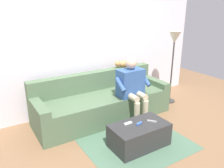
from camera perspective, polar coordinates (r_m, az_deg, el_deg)
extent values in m
plane|color=#846042|center=(3.82, 3.18, -12.37)|extent=(8.00, 8.00, 0.00)
cube|color=silver|center=(4.42, -6.22, 10.00)|extent=(5.19, 0.06, 2.60)
cube|color=#516B4C|center=(4.15, -1.52, -6.00)|extent=(2.16, 0.67, 0.46)
cube|color=#516B4C|center=(4.43, -4.32, -1.97)|extent=(2.49, 0.17, 0.81)
cube|color=#516B4C|center=(4.78, 10.62, -2.20)|extent=(0.16, 0.67, 0.57)
cube|color=#516B4C|center=(3.74, -17.29, -8.97)|extent=(0.16, 0.67, 0.57)
cube|color=#2D2D2D|center=(3.48, 6.75, -12.51)|extent=(0.85, 0.49, 0.35)
cube|color=#335693|center=(4.02, 4.62, 0.31)|extent=(0.45, 0.27, 0.48)
sphere|color=beige|center=(3.91, 4.76, 5.32)|extent=(0.20, 0.20, 0.20)
cylinder|color=#C6B793|center=(4.01, 6.94, -2.64)|extent=(0.11, 0.32, 0.11)
cylinder|color=#C6B793|center=(3.91, 4.87, -3.16)|extent=(0.11, 0.32, 0.11)
cylinder|color=#C6B793|center=(4.01, 8.22, -7.13)|extent=(0.10, 0.10, 0.46)
cylinder|color=#C6B793|center=(3.91, 6.17, -7.78)|extent=(0.10, 0.10, 0.46)
cylinder|color=#335693|center=(4.10, 8.27, 1.10)|extent=(0.08, 0.27, 0.22)
cylinder|color=#335693|center=(3.80, 2.12, -0.19)|extent=(0.08, 0.27, 0.22)
ellipsoid|color=#B7844C|center=(4.63, 3.23, 5.13)|extent=(0.30, 0.14, 0.14)
sphere|color=#B7844C|center=(4.53, 1.43, 5.07)|extent=(0.12, 0.12, 0.12)
cone|color=#B7844C|center=(4.55, 1.30, 5.72)|extent=(0.04, 0.04, 0.03)
cone|color=#B7844C|center=(4.50, 1.70, 5.57)|extent=(0.04, 0.04, 0.03)
cylinder|color=#B7844C|center=(4.76, 5.30, 5.12)|extent=(0.18, 0.03, 0.03)
cube|color=#3860B7|center=(3.39, 6.82, -9.74)|extent=(0.12, 0.06, 0.02)
cube|color=gray|center=(3.48, 9.89, -9.12)|extent=(0.11, 0.13, 0.02)
cube|color=white|center=(3.39, 4.02, -9.73)|extent=(0.13, 0.05, 0.02)
cube|color=#4C7056|center=(3.64, 5.49, -14.02)|extent=(1.53, 1.38, 0.01)
cylinder|color=#2D2D2D|center=(5.17, 13.99, -4.06)|extent=(0.24, 0.24, 0.02)
cylinder|color=#333333|center=(4.95, 14.60, 3.10)|extent=(0.03, 0.03, 1.36)
cone|color=beige|center=(4.81, 15.30, 11.18)|extent=(0.25, 0.25, 0.24)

